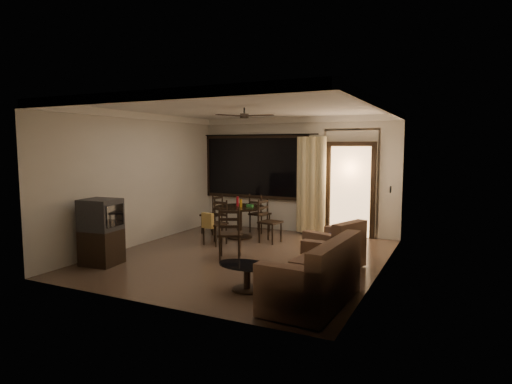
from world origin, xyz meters
The scene contains 12 objects.
ground centered at (0.00, 0.00, 0.00)m, with size 5.50×5.50×0.00m, color #7F6651.
room_shell centered at (0.59, 1.77, 1.83)m, with size 5.50×6.70×5.50m.
dining_table centered at (-0.88, 1.47, 0.57)m, with size 1.16×1.16×0.94m.
dining_chair_west centered at (-1.71, 1.62, 0.28)m, with size 0.49×0.49×0.95m.
dining_chair_east centered at (-0.06, 1.32, 0.28)m, with size 0.49×0.49×0.95m.
dining_chair_south centered at (-1.04, 0.63, 0.31)m, with size 0.49×0.53×0.95m.
dining_chair_north centered at (-0.75, 2.24, 0.28)m, with size 0.49×0.49×0.95m.
tv_cabinet centered at (-2.05, -1.57, 0.59)m, with size 0.67×0.61×1.17m.
sofa centered at (1.98, -1.79, 0.35)m, with size 0.96×1.68×0.87m.
armchair centered at (1.76, 0.08, 0.33)m, with size 1.02×1.02×0.80m.
coffee_table centered at (0.91, -1.69, 0.26)m, with size 0.89×0.53×0.39m.
side_chair centered at (-0.18, -0.26, 0.29)m, with size 0.58×0.58×0.98m.
Camera 1 is at (3.65, -7.09, 2.09)m, focal length 30.00 mm.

